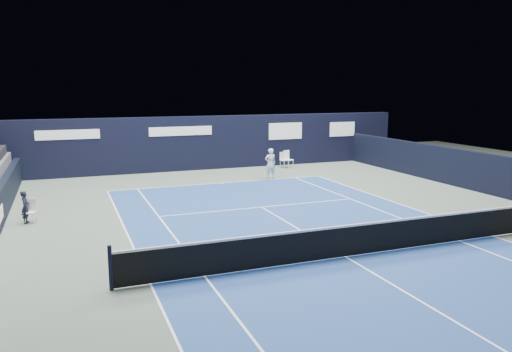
{
  "coord_description": "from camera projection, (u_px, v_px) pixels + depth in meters",
  "views": [
    {
      "loc": [
        -7.25,
        -11.64,
        4.73
      ],
      "look_at": [
        -0.26,
        6.34,
        1.3
      ],
      "focal_mm": 35.0,
      "sensor_mm": 36.0,
      "label": 1
    }
  ],
  "objects": [
    {
      "name": "court_markings",
      "position": [
        346.0,
        257.0,
        14.09
      ],
      "size": [
        11.03,
        23.83,
        0.0
      ],
      "color": "white",
      "rests_on": "court_surface"
    },
    {
      "name": "back_sponsor_wall",
      "position": [
        197.0,
        143.0,
        28.96
      ],
      "size": [
        26.0,
        0.63,
        3.1
      ],
      "color": "black",
      "rests_on": "ground"
    },
    {
      "name": "ground",
      "position": [
        313.0,
        238.0,
        15.93
      ],
      "size": [
        48.0,
        48.0,
        0.0
      ],
      "primitive_type": "plane",
      "color": "#4C5A51",
      "rests_on": "ground"
    },
    {
      "name": "line_judge_chair",
      "position": [
        31.0,
        209.0,
        17.64
      ],
      "size": [
        0.47,
        0.47,
        0.84
      ],
      "rotation": [
        0.0,
        0.0,
        -0.37
      ],
      "color": "white",
      "rests_on": "ground"
    },
    {
      "name": "folding_chair_back_b",
      "position": [
        283.0,
        159.0,
        29.93
      ],
      "size": [
        0.52,
        0.51,
        0.91
      ],
      "rotation": [
        0.0,
        0.0,
        0.37
      ],
      "color": "white",
      "rests_on": "ground"
    },
    {
      "name": "enclosure_wall_right",
      "position": [
        474.0,
        171.0,
        23.18
      ],
      "size": [
        0.3,
        22.0,
        1.8
      ],
      "primitive_type": "cube",
      "color": "black",
      "rests_on": "ground"
    },
    {
      "name": "tennis_net",
      "position": [
        346.0,
        240.0,
        14.0
      ],
      "size": [
        12.9,
        0.1,
        1.1
      ],
      "color": "black",
      "rests_on": "ground"
    },
    {
      "name": "tennis_player",
      "position": [
        270.0,
        164.0,
        26.08
      ],
      "size": [
        0.61,
        0.82,
        1.61
      ],
      "color": "white",
      "rests_on": "ground"
    },
    {
      "name": "folding_chair_back_a",
      "position": [
        288.0,
        158.0,
        29.74
      ],
      "size": [
        0.57,
        0.56,
        1.03
      ],
      "rotation": [
        0.0,
        0.0,
        0.32
      ],
      "color": "white",
      "rests_on": "ground"
    },
    {
      "name": "line_judge",
      "position": [
        25.0,
        207.0,
        17.52
      ],
      "size": [
        0.35,
        0.47,
        1.16
      ],
      "primitive_type": "imported",
      "rotation": [
        0.0,
        0.0,
        1.39
      ],
      "color": "black",
      "rests_on": "ground"
    },
    {
      "name": "court_surface",
      "position": [
        346.0,
        257.0,
        14.09
      ],
      "size": [
        10.97,
        23.77,
        0.01
      ],
      "primitive_type": "cube",
      "color": "navy",
      "rests_on": "ground"
    }
  ]
}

